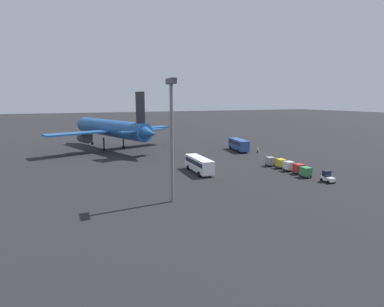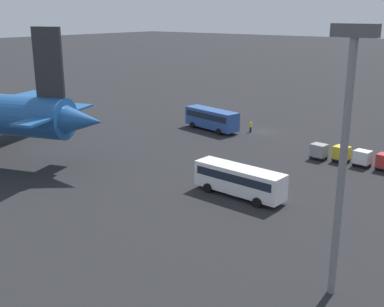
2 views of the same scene
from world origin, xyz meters
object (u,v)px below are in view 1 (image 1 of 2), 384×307
(airplane, at_px, (111,128))
(cargo_cart_red, at_px, (299,168))
(shuttle_bus_near, at_px, (239,144))
(cargo_cart_grey, at_px, (270,161))
(shuttle_bus_far, at_px, (199,164))
(cargo_cart_white, at_px, (289,166))
(baggage_tug, at_px, (327,177))
(worker_person, at_px, (258,150))
(cargo_cart_yellow, at_px, (281,163))
(cargo_cart_green, at_px, (306,172))

(airplane, distance_m, cargo_cart_red, 55.63)
(shuttle_bus_near, height_order, cargo_cart_grey, shuttle_bus_near)
(shuttle_bus_far, bearing_deg, cargo_cart_white, -107.68)
(airplane, bearing_deg, baggage_tug, -169.72)
(worker_person, distance_m, cargo_cart_grey, 16.49)
(baggage_tug, height_order, cargo_cart_red, baggage_tug)
(shuttle_bus_near, distance_m, cargo_cart_white, 26.49)
(airplane, xyz_separation_m, shuttle_bus_near, (-17.74, -33.92, -4.36))
(baggage_tug, bearing_deg, cargo_cart_yellow, 6.99)
(airplane, relative_size, shuttle_bus_far, 4.37)
(baggage_tug, xyz_separation_m, cargo_cart_red, (6.87, 0.41, 0.25))
(baggage_tug, xyz_separation_m, cargo_cart_green, (4.10, 1.25, 0.25))
(cargo_cart_yellow, bearing_deg, shuttle_bus_far, 77.85)
(airplane, distance_m, cargo_cart_grey, 48.52)
(worker_person, distance_m, cargo_cart_green, 26.93)
(cargo_cart_white, bearing_deg, cargo_cart_yellow, -5.64)
(cargo_cart_white, height_order, cargo_cart_grey, same)
(cargo_cart_red, distance_m, cargo_cart_white, 2.77)
(baggage_tug, distance_m, cargo_cart_green, 4.29)
(airplane, relative_size, worker_person, 25.66)
(shuttle_bus_near, bearing_deg, cargo_cart_grey, 178.03)
(airplane, height_order, cargo_cart_white, airplane)
(airplane, bearing_deg, cargo_cart_red, -166.59)
(cargo_cart_green, relative_size, cargo_cart_red, 1.00)
(shuttle_bus_far, bearing_deg, shuttle_bus_near, -45.81)
(cargo_cart_red, bearing_deg, cargo_cart_white, 2.98)
(shuttle_bus_near, bearing_deg, worker_person, -145.01)
(shuttle_bus_near, distance_m, baggage_tug, 35.97)
(cargo_cart_red, bearing_deg, cargo_cart_grey, 4.05)
(cargo_cart_red, relative_size, cargo_cart_yellow, 1.00)
(cargo_cart_green, bearing_deg, cargo_cart_yellow, -6.64)
(airplane, xyz_separation_m, worker_person, (-23.56, -36.54, -5.52))
(shuttle_bus_far, bearing_deg, cargo_cart_yellow, -99.36)
(shuttle_bus_far, relative_size, cargo_cart_white, 4.76)
(shuttle_bus_near, height_order, worker_person, shuttle_bus_near)
(shuttle_bus_near, distance_m, cargo_cart_yellow, 23.72)
(shuttle_bus_far, height_order, cargo_cart_red, shuttle_bus_far)
(shuttle_bus_far, distance_m, baggage_tug, 24.63)
(cargo_cart_yellow, bearing_deg, worker_person, -20.46)
(cargo_cart_yellow, bearing_deg, cargo_cart_white, 174.36)
(baggage_tug, distance_m, cargo_cart_white, 9.65)
(cargo_cart_red, bearing_deg, airplane, 32.62)
(worker_person, bearing_deg, cargo_cart_green, 163.79)
(cargo_cart_grey, bearing_deg, shuttle_bus_far, 86.25)
(baggage_tug, relative_size, cargo_cart_red, 1.17)
(shuttle_bus_near, distance_m, cargo_cart_green, 32.06)
(cargo_cart_green, xyz_separation_m, cargo_cart_grey, (11.07, -0.25, 0.00))
(cargo_cart_yellow, distance_m, cargo_cart_grey, 2.86)
(shuttle_bus_near, height_order, shuttle_bus_far, shuttle_bus_near)
(cargo_cart_white, relative_size, cargo_cart_grey, 1.00)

